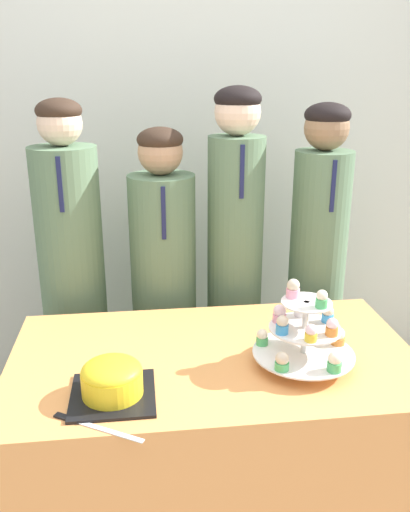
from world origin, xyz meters
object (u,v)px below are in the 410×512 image
(student_3, at_px, (316,276))
(student_0, at_px, (74,289))
(cake_knife, at_px, (83,423))
(student_1, at_px, (164,297))
(student_2, at_px, (235,272))
(cupcake_stand, at_px, (304,332))
(round_cake, at_px, (112,379))

(student_3, bearing_deg, student_0, 180.00)
(cake_knife, distance_m, student_1, 1.02)
(cake_knife, distance_m, student_3, 1.39)
(student_2, height_order, student_3, student_2)
(student_0, height_order, student_3, student_0)
(cake_knife, xyz_separation_m, student_3, (0.99, 0.98, 0.01))
(student_1, bearing_deg, student_3, -0.00)
(cupcake_stand, xyz_separation_m, student_2, (-0.10, 0.75, -0.06))
(round_cake, distance_m, student_2, 1.00)
(student_1, relative_size, student_3, 0.94)
(round_cake, height_order, student_2, student_2)
(cake_knife, xyz_separation_m, cupcake_stand, (0.70, 0.23, 0.12))
(cupcake_stand, relative_size, student_0, 0.21)
(round_cake, distance_m, student_1, 0.88)
(cupcake_stand, bearing_deg, student_0, 137.87)
(student_0, bearing_deg, student_1, -0.00)
(student_2, bearing_deg, round_cake, -121.47)
(student_2, xyz_separation_m, student_3, (0.39, -0.00, -0.04))
(student_3, bearing_deg, cake_knife, -135.28)
(cupcake_stand, bearing_deg, round_cake, -170.06)
(cake_knife, bearing_deg, student_3, 75.57)
(student_0, xyz_separation_m, student_2, (0.72, -0.00, 0.05))
(student_1, height_order, student_2, student_2)
(cake_knife, xyz_separation_m, student_2, (0.60, 0.98, 0.06))
(cake_knife, relative_size, student_1, 0.18)
(student_1, bearing_deg, cake_knife, -105.74)
(round_cake, xyz_separation_m, student_0, (-0.20, 0.85, -0.05))
(cupcake_stand, relative_size, student_1, 0.23)
(student_0, relative_size, student_2, 0.97)
(round_cake, distance_m, cake_knife, 0.16)
(round_cake, bearing_deg, student_0, 103.32)
(cake_knife, distance_m, cupcake_stand, 0.75)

